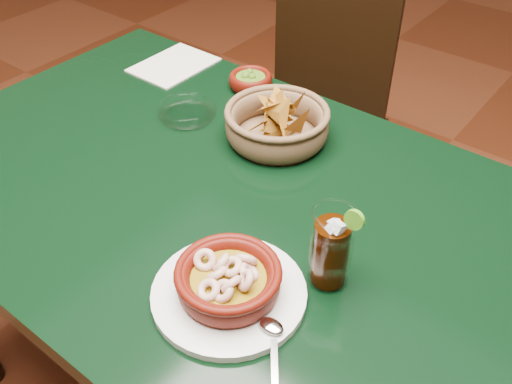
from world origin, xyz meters
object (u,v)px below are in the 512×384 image
Objects in this scene: dining_chair at (316,116)px; shrimp_plate at (229,283)px; dining_table at (206,221)px; chip_basket at (277,124)px; cola_drink at (331,248)px.

shrimp_plate is (0.40, -0.88, 0.31)m from dining_chair.
dining_chair is at bearing 114.64° from shrimp_plate.
dining_table is 1.40× the size of dining_chair.
chip_basket is (-0.19, 0.37, 0.01)m from shrimp_plate.
cola_drink reaches higher than dining_chair.
chip_basket is (0.03, 0.20, 0.14)m from dining_table.
dining_chair is (-0.19, 0.70, -0.18)m from dining_table.
dining_table is 0.36m from cola_drink.
dining_chair is at bearing 123.31° from cola_drink.
dining_table is at bearing 139.97° from shrimp_plate.
chip_basket reaches higher than shrimp_plate.
cola_drink is (0.31, -0.06, 0.17)m from dining_table.
dining_chair is 5.46× the size of cola_drink.
shrimp_plate is at bearing -63.34° from chip_basket.
dining_table is at bearing -97.56° from chip_basket.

